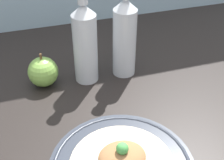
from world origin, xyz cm
name	(u,v)px	position (x,y,z in cm)	size (l,w,h in cm)	color
ground_plane	(102,120)	(0.00, 0.00, -2.00)	(180.00, 110.00, 4.00)	black
plated_food	(122,159)	(-0.74, -17.00, 2.76)	(21.11, 21.11, 5.86)	beige
cider_bottle_left	(84,42)	(-0.31, 15.56, 11.88)	(6.44, 6.44, 29.14)	silver
cider_bottle_right	(125,36)	(10.97, 15.56, 11.88)	(6.44, 6.44, 29.14)	silver
apple	(43,72)	(-11.76, 16.49, 4.09)	(8.17, 8.17, 9.73)	#84B74C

